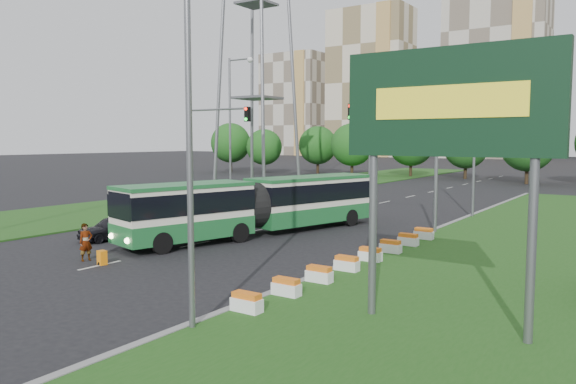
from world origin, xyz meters
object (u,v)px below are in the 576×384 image
Objects in this scene: articulated_bus at (257,205)px; shopping_trolley at (102,258)px; car_left_far at (232,205)px; pedestrian at (86,242)px; traffic_mast_left at (205,141)px; billboard at (449,114)px; traffic_mast_median at (410,142)px; car_left_near at (113,228)px.

articulated_bus is 26.89× the size of shopping_trolley.
car_left_far is 17.19m from pedestrian.
traffic_mast_left is 17.33m from shopping_trolley.
pedestrian is at bearing -87.13° from articulated_bus.
billboard reaches higher than articulated_bus.
articulated_bus is at bearing 94.80° from shopping_trolley.
billboard is at bearing -56.53° from car_left_far.
car_left_near is at bearing -137.77° from traffic_mast_median.
car_left_near is at bearing 51.87° from pedestrian.
traffic_mast_left reaches higher than car_left_far.
traffic_mast_median reaches higher than articulated_bus.
traffic_mast_median is 18.38m from shopping_trolley.
traffic_mast_left reaches higher than car_left_near.
traffic_mast_left reaches higher than articulated_bus.
billboard is 27.87m from car_left_far.
traffic_mast_left is at bearing 146.45° from billboard.
traffic_mast_left is at bearing -176.23° from traffic_mast_median.
car_left_near is (-5.65, -5.71, -1.06)m from articulated_bus.
car_left_near is (-20.04, 4.59, -5.51)m from billboard.
articulated_bus is at bearing -60.35° from car_left_far.
shopping_trolley is (4.78, -4.45, -0.34)m from car_left_near.
shopping_trolley is at bearing -34.62° from car_left_near.
billboard is at bearing -20.64° from articulated_bus.
articulated_bus is 9.71m from car_left_far.
traffic_mast_median is 9.68m from articulated_bus.
car_left_far is (-7.23, 6.39, -1.07)m from articulated_bus.
car_left_near reaches higher than shopping_trolley.
pedestrian is at bearing -119.95° from traffic_mast_median.
pedestrian is at bearing -67.53° from traffic_mast_left.
billboard is at bearing 9.18° from shopping_trolley.
traffic_mast_median is 2.06× the size of car_left_far.
billboard reaches higher than car_left_near.
pedestrian is (-2.14, -10.03, -0.86)m from articulated_bus.
traffic_mast_median is 0.47× the size of articulated_bus.
traffic_mast_left is 2.06× the size of car_left_far.
car_left_far is 17.73m from shopping_trolley.
articulated_bus is 8.10m from car_left_near.
pedestrian is (-9.07, -15.73, -4.49)m from traffic_mast_median.
shopping_trolley is (-15.27, 0.14, -5.85)m from billboard.
articulated_bus reaches higher than shopping_trolley.
traffic_mast_left is 12.67× the size of shopping_trolley.
billboard reaches higher than car_left_far.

